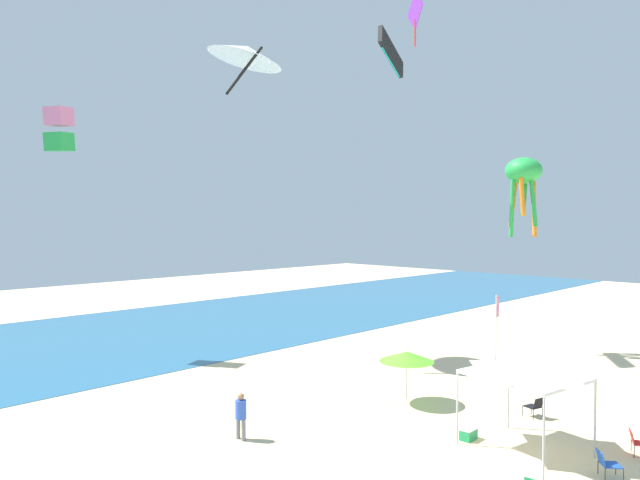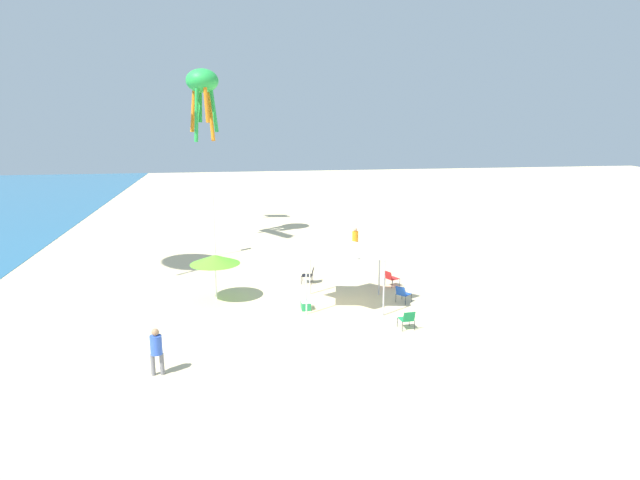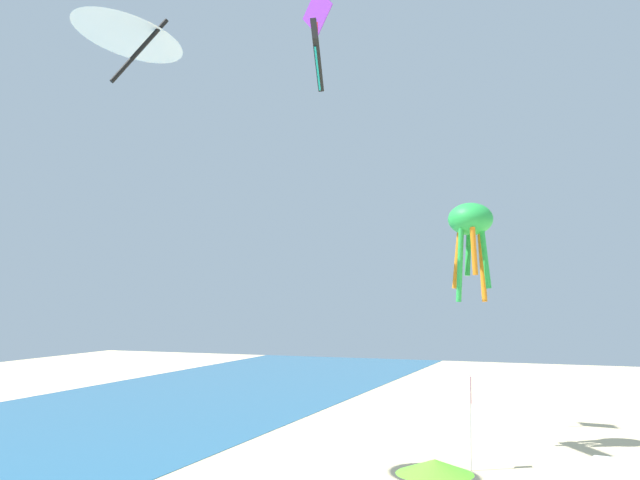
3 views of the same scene
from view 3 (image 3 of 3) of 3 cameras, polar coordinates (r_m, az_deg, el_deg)
The scene contains 6 objects.
beach_umbrella at distance 22.63m, azimuth 8.93°, elevation -17.05°, with size 2.30×2.30×2.19m.
banner_flag at distance 30.77m, azimuth 11.65°, elevation -13.06°, with size 0.36×0.06×3.78m.
kite_diamond_purple at distance 39.38m, azimuth -0.21°, elevation 17.20°, with size 1.38×2.19×3.64m.
kite_parafoil_black at distance 32.73m, azimuth -0.21°, elevation 14.07°, with size 3.69×1.45×2.28m.
kite_octopus_green at distance 34.67m, azimuth 11.66°, elevation 1.20°, with size 2.07×2.07×4.60m.
kite_delta_white at distance 29.19m, azimuth -14.60°, elevation 15.74°, with size 6.00×5.99×3.59m.
Camera 3 is at (-19.27, 0.60, 6.94)m, focal length 41.04 mm.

